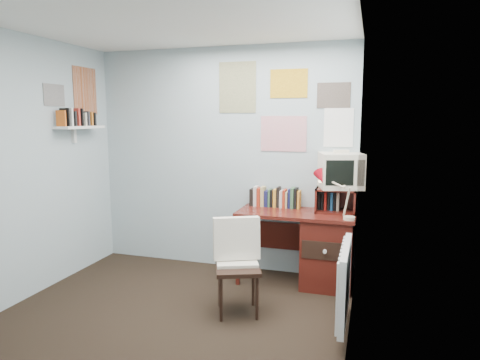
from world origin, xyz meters
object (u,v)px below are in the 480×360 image
Objects in this scene: wall_shelf at (80,127)px; tv_riser at (336,200)px; desk_chair at (238,269)px; radiator at (345,282)px; desk at (322,247)px; desk_lamp at (350,199)px; crt_tv at (341,169)px.

tv_riser is at bearing 10.32° from wall_shelf.
desk_chair reaches higher than radiator.
desk is 0.65m from desk_lamp.
radiator is (0.02, -0.74, -0.54)m from desk_lamp.
desk_lamp is 2.92m from wall_shelf.
crt_tv is 0.52× the size of radiator.
wall_shelf reaches higher than tv_riser.
desk is at bearing 31.98° from desk_chair.
desk_lamp is (0.27, -0.19, 0.56)m from desk.
desk_chair is 1.31× the size of wall_shelf.
tv_riser reaches higher than desk.
desk_lamp is 0.42m from crt_tv.
crt_tv is (0.15, 0.13, 0.80)m from desk.
desk_chair is (-0.63, -0.87, 0.00)m from desk.
desk_chair is at bearing 176.10° from radiator.
wall_shelf is (-2.86, 0.55, 1.20)m from radiator.
desk_chair is 2.00× the size of desk_lamp.
wall_shelf is at bearing -169.68° from tv_riser.
desk is at bearing 8.40° from wall_shelf.
desk_lamp is 0.99× the size of crt_tv.
desk is 2.87m from wall_shelf.
desk_lamp is at bearing -86.51° from crt_tv.
desk_chair is at bearing -126.16° from desk.
tv_riser is (0.12, 0.11, 0.48)m from desk.
desk_lamp is at bearing -63.68° from tv_riser.
desk_chair is at bearing -127.58° from tv_riser.
radiator is (0.92, -0.06, 0.01)m from desk_chair.
radiator is (0.29, -0.93, 0.01)m from desk.
desk is 3.00× the size of tv_riser.
tv_riser is 2.83m from wall_shelf.
desk_chair is 1.50m from crt_tv.
desk is 1.94× the size of wall_shelf.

